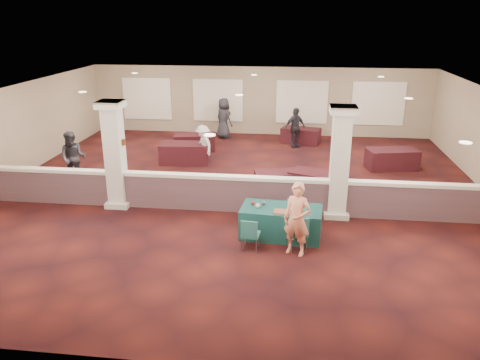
# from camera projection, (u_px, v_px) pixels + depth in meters

# --- Properties ---
(ground) EXTENTS (16.00, 16.00, 0.00)m
(ground) POSITION_uv_depth(u_px,v_px,m) (239.00, 193.00, 15.29)
(ground) COLOR #411410
(ground) RESTS_ON ground
(wall_back) EXTENTS (16.00, 0.04, 3.20)m
(wall_back) POSITION_uv_depth(u_px,v_px,m) (259.00, 101.00, 22.23)
(wall_back) COLOR gray
(wall_back) RESTS_ON ground
(wall_front) EXTENTS (16.00, 0.04, 3.20)m
(wall_front) POSITION_uv_depth(u_px,v_px,m) (177.00, 281.00, 7.27)
(wall_front) COLOR gray
(wall_front) RESTS_ON ground
(wall_left) EXTENTS (0.04, 16.00, 3.20)m
(wall_left) POSITION_uv_depth(u_px,v_px,m) (2.00, 138.00, 15.65)
(wall_left) COLOR gray
(wall_left) RESTS_ON ground
(ceiling) EXTENTS (16.00, 16.00, 0.02)m
(ceiling) POSITION_uv_depth(u_px,v_px,m) (239.00, 95.00, 14.21)
(ceiling) COLOR white
(ceiling) RESTS_ON wall_back
(partition_wall) EXTENTS (15.60, 0.28, 1.10)m
(partition_wall) POSITION_uv_depth(u_px,v_px,m) (233.00, 193.00, 13.70)
(partition_wall) COLOR #563A41
(partition_wall) RESTS_ON ground
(column_left) EXTENTS (0.72, 0.72, 3.20)m
(column_left) POSITION_uv_depth(u_px,v_px,m) (115.00, 154.00, 13.73)
(column_left) COLOR silver
(column_left) RESTS_ON ground
(column_right) EXTENTS (0.72, 0.72, 3.20)m
(column_right) POSITION_uv_depth(u_px,v_px,m) (340.00, 162.00, 13.00)
(column_right) COLOR silver
(column_right) RESTS_ON ground
(sconce_left) EXTENTS (0.12, 0.12, 0.18)m
(sconce_left) POSITION_uv_depth(u_px,v_px,m) (105.00, 142.00, 13.64)
(sconce_left) COLOR brown
(sconce_left) RESTS_ON column_left
(sconce_right) EXTENTS (0.12, 0.12, 0.18)m
(sconce_right) POSITION_uv_depth(u_px,v_px,m) (123.00, 142.00, 13.58)
(sconce_right) COLOR brown
(sconce_right) RESTS_ON column_left
(near_table) EXTENTS (2.14, 1.19, 0.79)m
(near_table) POSITION_uv_depth(u_px,v_px,m) (281.00, 222.00, 12.19)
(near_table) COLOR #0E3634
(near_table) RESTS_ON ground
(conf_chair_main) EXTENTS (0.56, 0.56, 0.91)m
(conf_chair_main) POSITION_uv_depth(u_px,v_px,m) (299.00, 231.00, 11.36)
(conf_chair_main) COLOR #215C61
(conf_chair_main) RESTS_ON ground
(conf_chair_side) EXTENTS (0.47, 0.47, 0.85)m
(conf_chair_side) POSITION_uv_depth(u_px,v_px,m) (250.00, 233.00, 11.35)
(conf_chair_side) COLOR #215C61
(conf_chair_side) RESTS_ON ground
(woman) EXTENTS (0.77, 0.65, 1.82)m
(woman) POSITION_uv_depth(u_px,v_px,m) (297.00, 219.00, 11.11)
(woman) COLOR #FC9D6D
(woman) RESTS_ON ground
(far_table_front_left) EXTENTS (1.99, 1.12, 0.78)m
(far_table_front_left) POSITION_uv_depth(u_px,v_px,m) (185.00, 153.00, 18.24)
(far_table_front_left) COLOR black
(far_table_front_left) RESTS_ON ground
(far_table_front_center) EXTENTS (1.73, 1.13, 0.64)m
(far_table_front_center) POSITION_uv_depth(u_px,v_px,m) (279.00, 181.00, 15.43)
(far_table_front_center) COLOR black
(far_table_front_center) RESTS_ON ground
(far_table_front_right) EXTENTS (1.92, 1.41, 0.70)m
(far_table_front_right) POSITION_uv_depth(u_px,v_px,m) (317.00, 183.00, 15.17)
(far_table_front_right) COLOR black
(far_table_front_right) RESTS_ON ground
(far_table_back_left) EXTENTS (1.85, 1.16, 0.70)m
(far_table_back_left) POSITION_uv_depth(u_px,v_px,m) (195.00, 142.00, 19.93)
(far_table_back_left) COLOR black
(far_table_back_left) RESTS_ON ground
(far_table_back_center) EXTENTS (1.86, 1.26, 0.69)m
(far_table_back_center) POSITION_uv_depth(u_px,v_px,m) (301.00, 136.00, 21.03)
(far_table_back_center) COLOR black
(far_table_back_center) RESTS_ON ground
(far_table_back_right) EXTENTS (1.99, 1.28, 0.75)m
(far_table_back_right) POSITION_uv_depth(u_px,v_px,m) (392.00, 159.00, 17.55)
(far_table_back_right) COLOR black
(far_table_back_right) RESTS_ON ground
(attendee_a) EXTENTS (0.96, 0.65, 1.83)m
(attendee_a) POSITION_uv_depth(u_px,v_px,m) (73.00, 158.00, 15.81)
(attendee_a) COLOR black
(attendee_a) RESTS_ON ground
(attendee_b) EXTENTS (1.00, 1.04, 1.54)m
(attendee_b) POSITION_uv_depth(u_px,v_px,m) (203.00, 145.00, 17.88)
(attendee_b) COLOR beige
(attendee_b) RESTS_ON ground
(attendee_c) EXTENTS (1.11, 0.99, 1.73)m
(attendee_c) POSITION_uv_depth(u_px,v_px,m) (295.00, 128.00, 20.23)
(attendee_c) COLOR black
(attendee_c) RESTS_ON ground
(attendee_d) EXTENTS (1.03, 0.98, 1.87)m
(attendee_d) POSITION_uv_depth(u_px,v_px,m) (224.00, 118.00, 21.70)
(attendee_d) COLOR black
(attendee_d) RESTS_ON ground
(laptop_base) EXTENTS (0.38, 0.28, 0.02)m
(laptop_base) POSITION_uv_depth(u_px,v_px,m) (294.00, 210.00, 11.94)
(laptop_base) COLOR silver
(laptop_base) RESTS_ON near_table
(laptop_screen) EXTENTS (0.36, 0.04, 0.24)m
(laptop_screen) POSITION_uv_depth(u_px,v_px,m) (295.00, 203.00, 12.01)
(laptop_screen) COLOR silver
(laptop_screen) RESTS_ON near_table
(screen_glow) EXTENTS (0.33, 0.03, 0.21)m
(screen_glow) POSITION_uv_depth(u_px,v_px,m) (295.00, 204.00, 12.01)
(screen_glow) COLOR silver
(screen_glow) RESTS_ON near_table
(knitting) EXTENTS (0.46, 0.36, 0.03)m
(knitting) POSITION_uv_depth(u_px,v_px,m) (282.00, 212.00, 11.79)
(knitting) COLOR #B4571C
(knitting) RESTS_ON near_table
(yarn_cream) EXTENTS (0.12, 0.12, 0.12)m
(yarn_cream) POSITION_uv_depth(u_px,v_px,m) (258.00, 206.00, 12.04)
(yarn_cream) COLOR beige
(yarn_cream) RESTS_ON near_table
(yarn_red) EXTENTS (0.11, 0.11, 0.11)m
(yarn_red) POSITION_uv_depth(u_px,v_px,m) (253.00, 203.00, 12.23)
(yarn_red) COLOR maroon
(yarn_red) RESTS_ON near_table
(yarn_grey) EXTENTS (0.11, 0.11, 0.11)m
(yarn_grey) POSITION_uv_depth(u_px,v_px,m) (264.00, 203.00, 12.24)
(yarn_grey) COLOR #54545A
(yarn_grey) RESTS_ON near_table
(scissors) EXTENTS (0.13, 0.04, 0.01)m
(scissors) POSITION_uv_depth(u_px,v_px,m) (308.00, 215.00, 11.64)
(scissors) COLOR red
(scissors) RESTS_ON near_table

